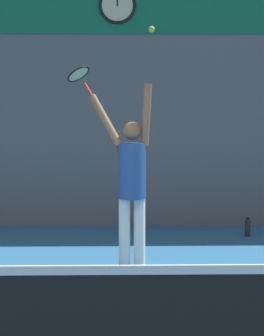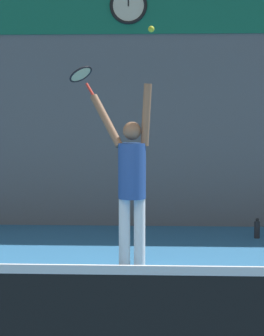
# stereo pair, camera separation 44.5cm
# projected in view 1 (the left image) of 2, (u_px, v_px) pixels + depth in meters

# --- Properties ---
(ground_plane) EXTENTS (18.00, 18.00, 0.00)m
(ground_plane) POSITION_uv_depth(u_px,v_px,m) (77.00, 326.00, 5.07)
(ground_plane) COLOR teal
(back_wall) EXTENTS (18.00, 0.10, 5.00)m
(back_wall) POSITION_uv_depth(u_px,v_px,m) (96.00, 66.00, 9.41)
(back_wall) COLOR slate
(back_wall) RESTS_ON ground_plane
(sponsor_banner) EXTENTS (6.45, 0.02, 0.86)m
(sponsor_banner) POSITION_uv_depth(u_px,v_px,m) (95.00, 5.00, 9.27)
(sponsor_banner) COLOR #146B4C
(scoreboard_clock) EXTENTS (0.57, 0.05, 0.57)m
(scoreboard_clock) POSITION_uv_depth(u_px,v_px,m) (117.00, 5.00, 9.26)
(scoreboard_clock) COLOR beige
(tennis_player) EXTENTS (0.76, 0.47, 2.10)m
(tennis_player) POSITION_uv_depth(u_px,v_px,m) (131.00, 178.00, 6.89)
(tennis_player) COLOR white
(tennis_player) RESTS_ON ground_plane
(tennis_racket) EXTENTS (0.37, 0.39, 0.37)m
(tennis_racket) POSITION_uv_depth(u_px,v_px,m) (79.00, 75.00, 7.12)
(tennis_racket) COLOR red
(tennis_ball) EXTENTS (0.07, 0.07, 0.07)m
(tennis_ball) POSITION_uv_depth(u_px,v_px,m) (152.00, 29.00, 6.68)
(tennis_ball) COLOR #CCDB2D
(water_bottle) EXTENTS (0.08, 0.08, 0.28)m
(water_bottle) POSITION_uv_depth(u_px,v_px,m) (248.00, 228.00, 8.75)
(water_bottle) COLOR #262628
(water_bottle) RESTS_ON ground_plane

